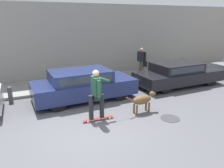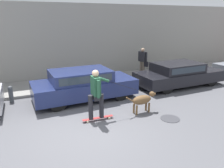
% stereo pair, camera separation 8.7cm
% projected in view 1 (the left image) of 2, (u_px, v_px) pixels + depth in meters
% --- Properties ---
extents(ground_plane, '(36.00, 36.00, 0.00)m').
position_uv_depth(ground_plane, '(89.00, 132.00, 6.41)').
color(ground_plane, '#545459').
extents(back_wall, '(32.00, 0.30, 4.00)m').
position_uv_depth(back_wall, '(50.00, 43.00, 11.38)').
color(back_wall, gray).
rests_on(back_wall, ground_plane).
extents(sidewalk_curb, '(30.00, 2.36, 0.12)m').
position_uv_depth(sidewalk_curb, '(57.00, 85.00, 10.76)').
color(sidewalk_curb, gray).
rests_on(sidewalk_curb, ground_plane).
extents(parked_car_1, '(4.18, 1.89, 1.24)m').
position_uv_depth(parked_car_1, '(83.00, 85.00, 8.88)').
color(parked_car_1, black).
rests_on(parked_car_1, ground_plane).
extents(parked_car_2, '(4.48, 1.86, 1.16)m').
position_uv_depth(parked_car_2, '(178.00, 74.00, 10.78)').
color(parked_car_2, black).
rests_on(parked_car_2, ground_plane).
extents(dog, '(1.21, 0.38, 0.73)m').
position_uv_depth(dog, '(143.00, 100.00, 7.65)').
color(dog, brown).
rests_on(dog, ground_plane).
extents(skateboarder, '(2.57, 0.62, 1.70)m').
position_uv_depth(skateboarder, '(97.00, 93.00, 6.89)').
color(skateboarder, beige).
rests_on(skateboarder, ground_plane).
extents(pedestrian_with_bag, '(0.37, 0.65, 1.52)m').
position_uv_depth(pedestrian_with_bag, '(142.00, 60.00, 12.35)').
color(pedestrian_with_bag, brown).
rests_on(pedestrian_with_bag, sidewalk_curb).
extents(manhole_cover, '(0.63, 0.63, 0.01)m').
position_uv_depth(manhole_cover, '(170.00, 118.00, 7.30)').
color(manhole_cover, '#38383D').
rests_on(manhole_cover, ground_plane).
extents(fire_hydrant, '(0.18, 0.18, 0.67)m').
position_uv_depth(fire_hydrant, '(10.00, 94.00, 8.61)').
color(fire_hydrant, '#4C5156').
rests_on(fire_hydrant, ground_plane).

